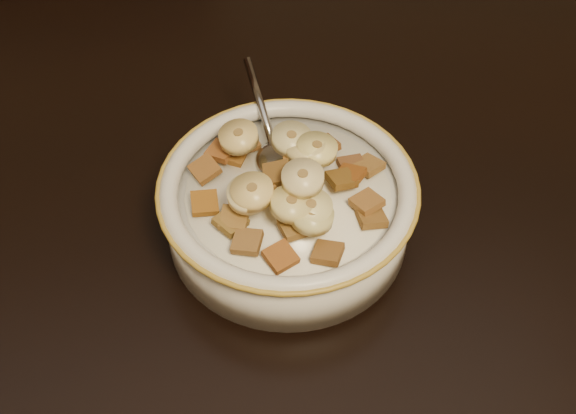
{
  "coord_description": "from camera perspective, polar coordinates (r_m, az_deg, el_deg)",
  "views": [
    {
      "loc": [
        0.03,
        -0.35,
        1.21
      ],
      "look_at": [
        0.07,
        0.02,
        0.78
      ],
      "focal_mm": 45.0,
      "sensor_mm": 36.0,
      "label": 1
    }
  ],
  "objects": [
    {
      "name": "cereal_square_6",
      "position": [
        0.53,
        -2.37,
        1.36
      ],
      "size": [
        0.03,
        0.03,
        0.01
      ],
      "primitive_type": "cube",
      "rotation": [
        -0.16,
        -0.05,
        0.63
      ],
      "color": "brown",
      "rests_on": "milk"
    },
    {
      "name": "cereal_bowl",
      "position": [
        0.57,
        0.0,
        -0.45
      ],
      "size": [
        0.19,
        0.19,
        0.05
      ],
      "primitive_type": "cylinder",
      "color": "silver",
      "rests_on": "table"
    },
    {
      "name": "cereal_square_2",
      "position": [
        0.58,
        -3.45,
        5.18
      ],
      "size": [
        0.03,
        0.03,
        0.01
      ],
      "primitive_type": "cube",
      "rotation": [
        0.12,
        -0.15,
        1.96
      ],
      "color": "brown",
      "rests_on": "milk"
    },
    {
      "name": "banana_slice_0",
      "position": [
        0.52,
        0.29,
        0.22
      ],
      "size": [
        0.04,
        0.04,
        0.01
      ],
      "primitive_type": "cylinder",
      "rotation": [
        0.12,
        -0.06,
        1.98
      ],
      "color": "#E0C66C",
      "rests_on": "milk"
    },
    {
      "name": "chair",
      "position": [
        1.15,
        -16.08,
        9.26
      ],
      "size": [
        0.48,
        0.48,
        1.02
      ],
      "primitive_type": "cube",
      "rotation": [
        0.0,
        0.0,
        -0.06
      ],
      "color": "black",
      "rests_on": "floor"
    },
    {
      "name": "cereal_square_7",
      "position": [
        0.53,
        -4.56,
        -1.17
      ],
      "size": [
        0.03,
        0.03,
        0.01
      ],
      "primitive_type": "cube",
      "rotation": [
        0.11,
        0.09,
        0.74
      ],
      "color": "brown",
      "rests_on": "milk"
    },
    {
      "name": "cereal_square_11",
      "position": [
        0.58,
        -4.32,
        4.22
      ],
      "size": [
        0.03,
        0.03,
        0.01
      ],
      "primitive_type": "cube",
      "rotation": [
        0.21,
        -0.05,
        1.13
      ],
      "color": "brown",
      "rests_on": "milk"
    },
    {
      "name": "cereal_square_16",
      "position": [
        0.54,
        6.25,
        0.39
      ],
      "size": [
        0.03,
        0.03,
        0.01
      ],
      "primitive_type": "cube",
      "rotation": [
        -0.17,
        -0.03,
        0.5
      ],
      "color": "#9B5F28",
      "rests_on": "milk"
    },
    {
      "name": "cereal_square_10",
      "position": [
        0.57,
        5.1,
        3.27
      ],
      "size": [
        0.02,
        0.02,
        0.01
      ],
      "primitive_type": "cube",
      "rotation": [
        0.05,
        0.11,
        1.73
      ],
      "color": "brown",
      "rests_on": "milk"
    },
    {
      "name": "banana_slice_2",
      "position": [
        0.52,
        1.18,
        2.29
      ],
      "size": [
        0.04,
        0.04,
        0.01
      ],
      "primitive_type": "cylinder",
      "rotation": [
        -0.1,
        -0.05,
        2.34
      ],
      "color": "#FFE4AA",
      "rests_on": "milk"
    },
    {
      "name": "banana_slice_6",
      "position": [
        0.55,
        1.39,
        4.6
      ],
      "size": [
        0.04,
        0.04,
        0.02
      ],
      "primitive_type": "cylinder",
      "rotation": [
        0.13,
        0.09,
        2.82
      ],
      "color": "#D3C279",
      "rests_on": "milk"
    },
    {
      "name": "cereal_square_17",
      "position": [
        0.54,
        6.63,
        -0.85
      ],
      "size": [
        0.02,
        0.02,
        0.01
      ],
      "primitive_type": "cube",
      "rotation": [
        -0.2,
        0.11,
        0.08
      ],
      "color": "brown",
      "rests_on": "milk"
    },
    {
      "name": "cereal_square_1",
      "position": [
        0.51,
        -0.59,
        -3.95
      ],
      "size": [
        0.03,
        0.03,
        0.01
      ],
      "primitive_type": "cube",
      "rotation": [
        0.17,
        -0.0,
        0.49
      ],
      "color": "brown",
      "rests_on": "milk"
    },
    {
      "name": "cereal_square_0",
      "position": [
        0.53,
        -4.28,
        -0.92
      ],
      "size": [
        0.02,
        0.03,
        0.01
      ],
      "primitive_type": "cube",
      "rotation": [
        -0.12,
        -0.0,
        2.86
      ],
      "color": "olive",
      "rests_on": "milk"
    },
    {
      "name": "milk",
      "position": [
        0.56,
        0.0,
        1.1
      ],
      "size": [
        0.16,
        0.16,
        0.0
      ],
      "primitive_type": "cylinder",
      "color": "white",
      "rests_on": "cereal_bowl"
    },
    {
      "name": "banana_slice_9",
      "position": [
        0.52,
        1.83,
        -0.1
      ],
      "size": [
        0.04,
        0.04,
        0.01
      ],
      "primitive_type": "cylinder",
      "rotation": [
        -0.11,
        -0.06,
        2.82
      ],
      "color": "beige",
      "rests_on": "milk"
    },
    {
      "name": "banana_slice_4",
      "position": [
        0.55,
        2.31,
        4.6
      ],
      "size": [
        0.04,
        0.04,
        0.01
      ],
      "primitive_type": "cylinder",
      "rotation": [
        0.1,
        -0.05,
        2.08
      ],
      "color": "#F4DD83",
      "rests_on": "milk"
    },
    {
      "name": "cereal_square_8",
      "position": [
        0.58,
        -5.31,
        4.42
      ],
      "size": [
        0.03,
        0.03,
        0.01
      ],
      "primitive_type": "cube",
      "rotation": [
        -0.02,
        0.11,
        2.54
      ],
      "color": "#975326",
      "rests_on": "milk"
    },
    {
      "name": "cereal_square_3",
      "position": [
        0.51,
        3.16,
        -3.65
      ],
      "size": [
        0.03,
        0.03,
        0.01
      ],
      "primitive_type": "cube",
      "rotation": [
        -0.15,
        0.11,
        1.13
      ],
      "color": "brown",
      "rests_on": "milk"
    },
    {
      "name": "cereal_square_12",
      "position": [
        0.57,
        6.35,
        3.29
      ],
      "size": [
        0.03,
        0.03,
        0.01
      ],
      "primitive_type": "cube",
      "rotation": [
        0.11,
        0.15,
        2.21
      ],
      "color": "olive",
      "rests_on": "milk"
    },
    {
      "name": "cereal_square_5",
      "position": [
        0.54,
        -0.88,
        2.64
      ],
      "size": [
        0.02,
        0.02,
        0.01
      ],
      "primitive_type": "cube",
      "rotation": [
        -0.24,
        -0.09,
        1.52
      ],
      "color": "brown",
      "rests_on": "milk"
    },
    {
      "name": "cereal_square_4",
      "position": [
        0.54,
        -6.61,
        0.32
      ],
      "size": [
        0.02,
        0.02,
        0.01
      ],
      "primitive_type": "cube",
      "rotation": [
        0.17,
        0.06,
        0.04
      ],
      "color": "brown",
      "rests_on": "milk"
    },
    {
      "name": "banana_slice_5",
      "position": [
        0.57,
        -3.92,
        5.55
      ],
      "size": [
        0.04,
        0.04,
        0.01
      ],
      "primitive_type": "cylinder",
      "rotation": [
        -0.13,
        0.07,
        2.72
      ],
      "color": "tan",
      "rests_on": "milk"
    },
    {
      "name": "cereal_square_18",
      "position": [
        0.56,
        4.92,
        2.55
      ],
      "size": [
        0.03,
        0.03,
        0.01
      ],
      "primitive_type": "cube",
      "rotation": [
        -0.21,
        0.13,
        0.93
      ],
      "color": "#653511",
      "rests_on": "milk"
    },
    {
      "name": "cereal_square_13",
      "position": [
        0.58,
        2.88,
        4.88
      ],
      "size": [
        0.03,
        0.03,
        0.01
      ],
      "primitive_type": "cube",
      "rotation": [
        -0.22,
        -0.03,
        0.4
      ],
      "color": "brown",
      "rests_on": "milk"
    },
    {
      "name": "banana_slice_3",
      "position": [
        0.51,
        1.92,
        -0.73
      ],
      "size": [
        0.04,
        0.04,
        0.01
      ],
      "primitive_type": "cylinder",
      "rotation": [
        0.09,
        0.03,
        1.29
      ],
      "color": "beige",
      "rests_on": "milk"
    },
    {
      "name": "banana_slice_7",
      "position": [
        0.52,
        -3.16,
        1.02
      ],
      "size": [
        0.03,
        0.03,
        0.02
      ],
      "primitive_type": "cylinder",
      "rotation": [
        0.14,
        -0.07,
        0.1
      ],
      "color": "#FAEFA7",
      "rests_on": "milk"
    },
    {
      "name": "banana_slice_1",
      "position": [
        0.56,
        0.29,
        5.39
      ],
      "size": [
        0.04,
        0.04,
        0.01
      ],
      "primitive_type": "cylinder",
      "rotation": [
        0.02,
        -0.12,
        1.95
      ],
      "color": "beige",
      "rests_on": "milk"
    },
    {
      "name": "cereal_square_9",
      "position": [
        0.57,
        -6.59,
        2.99
      ],
      "size": [
        0.03,
        0.03,
        0.01
      ],
      "primitive_type": "cube",
      "rotation": [
        -0.25,
        -0.09,
        2.08
      ],
      "color": "brown",
      "rests_on": "milk"
    },
    {
      "name": "cereal_square_20",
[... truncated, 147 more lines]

